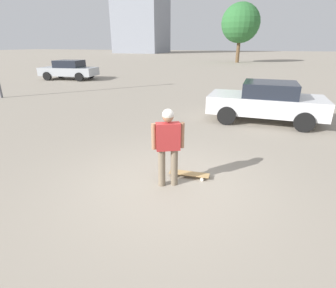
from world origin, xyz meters
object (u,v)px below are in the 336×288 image
object	(u,v)px
person	(168,142)
car_parked_far	(69,70)
skateboard	(189,174)
car_parked_near	(266,101)

from	to	relation	value
person	car_parked_far	world-z (taller)	person
person	car_parked_far	bearing A→B (deg)	107.07
skateboard	car_parked_far	xyz separation A→B (m)	(12.95, 13.26, 0.70)
skateboard	car_parked_far	distance (m)	18.55
skateboard	car_parked_far	bearing A→B (deg)	-47.99
car_parked_far	car_parked_near	bearing A→B (deg)	144.08
car_parked_far	person	bearing A→B (deg)	125.74
car_parked_near	skateboard	bearing A→B (deg)	74.05
skateboard	car_parked_near	xyz separation A→B (m)	(5.18, -1.53, 0.68)
skateboard	person	bearing A→B (deg)	51.55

